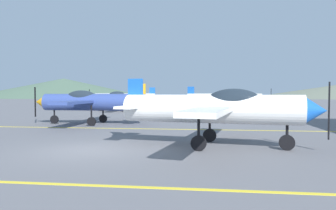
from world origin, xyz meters
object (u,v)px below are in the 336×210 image
Objects in this scene: airplane_near at (218,108)px; airplane_far at (227,99)px; airplane_back at (122,98)px; airplane_mid at (90,102)px.

airplane_near is 1.00× the size of airplane_far.
airplane_near is 1.01× the size of airplane_back.
airplane_far is (1.35, 18.35, 0.00)m from airplane_near.
airplane_back is at bearing 154.64° from airplane_far.
airplane_mid is 1.00× the size of airplane_far.
airplane_mid is 1.00× the size of airplane_back.
airplane_back is (-11.91, 5.64, 0.00)m from airplane_far.
airplane_near is 26.21m from airplane_back.
airplane_mid and airplane_back have the same top height.
airplane_far and airplane_back have the same top height.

